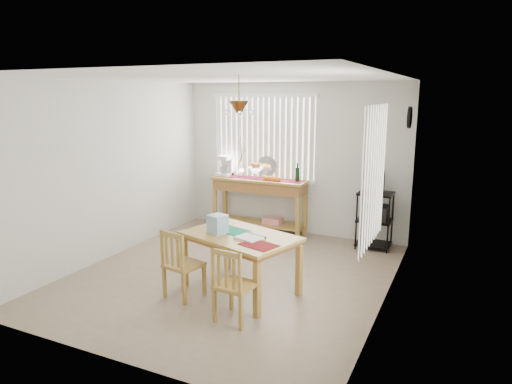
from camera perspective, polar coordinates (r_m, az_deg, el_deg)
The scene contains 10 objects.
ground at distance 6.28m, azimuth -3.01°, elevation -10.33°, with size 4.00×4.50×0.01m, color gray.
room_shell at distance 5.86m, azimuth -3.10°, elevation 5.23°, with size 4.20×4.70×2.70m.
sideboard at distance 7.99m, azimuth 0.46°, elevation -0.01°, with size 1.69×0.48×0.95m.
sideboard_items at distance 8.05m, azimuth -1.25°, elevation 2.85°, with size 1.61×0.40×0.73m.
wire_cart at distance 7.41m, azimuth 14.63°, elevation -2.76°, with size 0.53×0.42×0.90m.
cart_items at distance 7.31m, azimuth 14.86°, elevation 1.26°, with size 0.21×0.25×0.37m.
dining_table at distance 5.58m, azimuth -2.00°, elevation -6.16°, with size 1.55×1.23×0.73m.
table_items at distance 5.54m, azimuth -3.83°, elevation -4.48°, with size 1.02×0.76×0.23m.
chair_left at distance 5.54m, azimuth -9.30°, elevation -8.95°, with size 0.46×0.46×0.85m.
chair_right at distance 4.94m, azimuth -2.81°, elevation -11.57°, with size 0.41×0.41×0.83m.
Camera 1 is at (2.77, -5.11, 2.38)m, focal length 32.00 mm.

